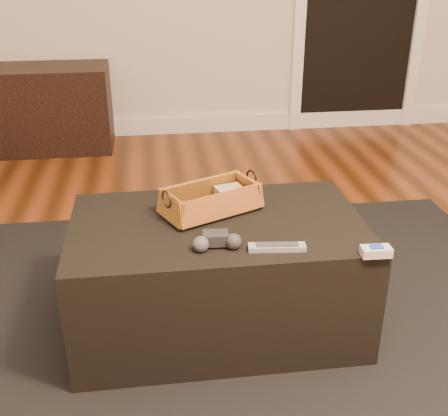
{
  "coord_description": "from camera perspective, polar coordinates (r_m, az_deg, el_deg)",
  "views": [
    {
      "loc": [
        -0.24,
        -1.33,
        1.29
      ],
      "look_at": [
        -0.01,
        0.34,
        0.49
      ],
      "focal_mm": 45.0,
      "sensor_mm": 36.0,
      "label": 1
    }
  ],
  "objects": [
    {
      "name": "wicker_basket",
      "position": [
        1.96,
        -1.33,
        0.7
      ],
      "size": [
        0.39,
        0.3,
        0.12
      ],
      "color": "#9E6423",
      "rests_on": "ottoman"
    },
    {
      "name": "baseboard",
      "position": [
        4.25,
        -4.2,
        8.41
      ],
      "size": [
        5.0,
        0.04,
        0.12
      ],
      "primitive_type": "cube",
      "color": "white",
      "rests_on": "floor"
    },
    {
      "name": "cloth_bundle",
      "position": [
        2.03,
        0.48,
        1.47
      ],
      "size": [
        0.11,
        0.09,
        0.05
      ],
      "primitive_type": "cube",
      "rotation": [
        0.0,
        0.0,
        0.26
      ],
      "color": "#C5AE89",
      "rests_on": "wicker_basket"
    },
    {
      "name": "ottoman",
      "position": [
        2.01,
        -0.64,
        -6.76
      ],
      "size": [
        1.0,
        0.6,
        0.42
      ],
      "primitive_type": "cube",
      "color": "black",
      "rests_on": "area_rug"
    },
    {
      "name": "area_rug",
      "position": [
        2.1,
        -0.44,
        -12.49
      ],
      "size": [
        2.6,
        2.0,
        0.01
      ],
      "primitive_type": "cube",
      "color": "black",
      "rests_on": "floor"
    },
    {
      "name": "game_controller",
      "position": [
        1.74,
        -0.75,
        -3.37
      ],
      "size": [
        0.15,
        0.09,
        0.05
      ],
      "color": "#232325",
      "rests_on": "ottoman"
    },
    {
      "name": "floor",
      "position": [
        1.87,
        1.86,
        -18.52
      ],
      "size": [
        5.0,
        5.5,
        0.01
      ],
      "primitive_type": "cube",
      "color": "brown",
      "rests_on": "ground"
    },
    {
      "name": "tv_remote",
      "position": [
        1.95,
        -1.56,
        -0.06
      ],
      "size": [
        0.18,
        0.13,
        0.02
      ],
      "primitive_type": "cube",
      "rotation": [
        0.0,
        0.0,
        0.54
      ],
      "color": "black",
      "rests_on": "wicker_basket"
    },
    {
      "name": "cream_gadget",
      "position": [
        1.76,
        15.19,
        -4.26
      ],
      "size": [
        0.09,
        0.05,
        0.03
      ],
      "color": "beige",
      "rests_on": "ottoman"
    },
    {
      "name": "silver_remote",
      "position": [
        1.74,
        5.4,
        -3.96
      ],
      "size": [
        0.18,
        0.06,
        0.02
      ],
      "color": "#ACAFB4",
      "rests_on": "ottoman"
    },
    {
      "name": "media_cabinet",
      "position": [
        4.09,
        -21.6,
        9.24
      ],
      "size": [
        1.42,
        0.45,
        0.56
      ],
      "primitive_type": "cube",
      "color": "black",
      "rests_on": "floor"
    }
  ]
}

